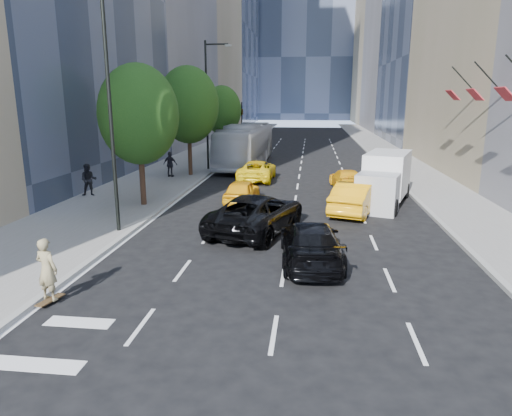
# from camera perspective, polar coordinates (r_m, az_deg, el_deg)

# --- Properties ---
(ground) EXTENTS (160.00, 160.00, 0.00)m
(ground) POSITION_cam_1_polar(r_m,az_deg,el_deg) (15.69, -0.26, -8.20)
(ground) COLOR black
(ground) RESTS_ON ground
(sidewalk_left) EXTENTS (6.00, 120.00, 0.15)m
(sidewalk_left) POSITION_cam_1_polar(r_m,az_deg,el_deg) (46.10, -6.84, 6.34)
(sidewalk_left) COLOR slate
(sidewalk_left) RESTS_ON ground
(sidewalk_right) EXTENTS (4.00, 120.00, 0.15)m
(sidewalk_right) POSITION_cam_1_polar(r_m,az_deg,el_deg) (45.57, 17.20, 5.75)
(sidewalk_right) COLOR slate
(sidewalk_right) RESTS_ON ground
(tower_right_far) EXTENTS (20.00, 24.00, 50.00)m
(tower_right_far) POSITION_cam_1_polar(r_m,az_deg,el_deg) (115.85, 18.16, 22.50)
(tower_right_far) COLOR gray
(tower_right_far) RESTS_ON ground
(lamp_near) EXTENTS (2.13, 0.22, 10.00)m
(lamp_near) POSITION_cam_1_polar(r_m,az_deg,el_deg) (20.16, -17.40, 12.96)
(lamp_near) COLOR black
(lamp_near) RESTS_ON sidewalk_left
(lamp_far) EXTENTS (2.13, 0.22, 10.00)m
(lamp_far) POSITION_cam_1_polar(r_m,az_deg,el_deg) (37.34, -5.92, 13.51)
(lamp_far) COLOR black
(lamp_far) RESTS_ON sidewalk_left
(tree_near) EXTENTS (4.20, 4.20, 7.46)m
(tree_near) POSITION_cam_1_polar(r_m,az_deg,el_deg) (25.13, -14.46, 11.23)
(tree_near) COLOR #311F13
(tree_near) RESTS_ON sidewalk_left
(tree_mid) EXTENTS (4.50, 4.50, 7.99)m
(tree_mid) POSITION_cam_1_polar(r_m,az_deg,el_deg) (34.64, -8.46, 12.61)
(tree_mid) COLOR #311F13
(tree_mid) RESTS_ON sidewalk_left
(tree_far) EXTENTS (3.90, 3.90, 6.92)m
(tree_far) POSITION_cam_1_polar(r_m,az_deg,el_deg) (47.33, -4.26, 12.11)
(tree_far) COLOR #311F13
(tree_far) RESTS_ON sidewalk_left
(traffic_signal) EXTENTS (2.48, 0.53, 5.20)m
(traffic_signal) POSITION_cam_1_polar(r_m,az_deg,el_deg) (55.09, -1.80, 11.94)
(traffic_signal) COLOR black
(traffic_signal) RESTS_ON sidewalk_left
(facade_flags) EXTENTS (1.85, 13.30, 2.05)m
(facade_flags) POSITION_cam_1_polar(r_m,az_deg,el_deg) (26.01, 27.43, 12.91)
(facade_flags) COLOR black
(facade_flags) RESTS_ON ground
(skateboarder) EXTENTS (0.76, 0.59, 1.86)m
(skateboarder) POSITION_cam_1_polar(r_m,az_deg,el_deg) (14.48, -24.63, -7.46)
(skateboarder) COLOR #827651
(skateboarder) RESTS_ON ground
(black_sedan_lincoln) EXTENTS (4.41, 6.66, 1.70)m
(black_sedan_lincoln) POSITION_cam_1_polar(r_m,az_deg,el_deg) (20.21, 0.10, -0.65)
(black_sedan_lincoln) COLOR black
(black_sedan_lincoln) RESTS_ON ground
(black_sedan_mercedes) EXTENTS (2.52, 5.35, 1.51)m
(black_sedan_mercedes) POSITION_cam_1_polar(r_m,az_deg,el_deg) (16.55, 6.84, -4.35)
(black_sedan_mercedes) COLOR black
(black_sedan_mercedes) RESTS_ON ground
(taxi_a) EXTENTS (1.82, 4.02, 1.34)m
(taxi_a) POSITION_cam_1_polar(r_m,az_deg,el_deg) (25.89, -1.77, 2.11)
(taxi_a) COLOR #F4AA0C
(taxi_a) RESTS_ON ground
(taxi_b) EXTENTS (3.19, 5.25, 1.63)m
(taxi_b) POSITION_cam_1_polar(r_m,az_deg,el_deg) (24.10, 12.38, 1.28)
(taxi_b) COLOR orange
(taxi_b) RESTS_ON ground
(taxi_c) EXTENTS (2.48, 5.21, 1.44)m
(taxi_c) POSITION_cam_1_polar(r_m,az_deg,el_deg) (33.07, 0.13, 4.72)
(taxi_c) COLOR yellow
(taxi_c) RESTS_ON ground
(taxi_d) EXTENTS (2.20, 4.58, 1.29)m
(taxi_d) POSITION_cam_1_polar(r_m,az_deg,el_deg) (30.49, 11.24, 3.55)
(taxi_d) COLOR #FEB30D
(taxi_d) RESTS_ON ground
(city_bus) EXTENTS (3.53, 13.12, 3.63)m
(city_bus) POSITION_cam_1_polar(r_m,az_deg,el_deg) (40.11, -1.32, 7.86)
(city_bus) COLOR silver
(city_bus) RESTS_ON ground
(box_truck) EXTENTS (3.83, 6.30, 2.84)m
(box_truck) POSITION_cam_1_polar(r_m,az_deg,el_deg) (26.41, 15.79, 3.53)
(box_truck) COLOR beige
(box_truck) RESTS_ON ground
(pedestrian_a) EXTENTS (1.10, 0.97, 1.90)m
(pedestrian_a) POSITION_cam_1_polar(r_m,az_deg,el_deg) (28.79, -20.18, 3.32)
(pedestrian_a) COLOR black
(pedestrian_a) RESTS_ON sidewalk_left
(pedestrian_b) EXTENTS (1.15, 0.66, 1.85)m
(pedestrian_b) POSITION_cam_1_polar(r_m,az_deg,el_deg) (34.25, -10.67, 5.40)
(pedestrian_b) COLOR black
(pedestrian_b) RESTS_ON sidewalk_left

